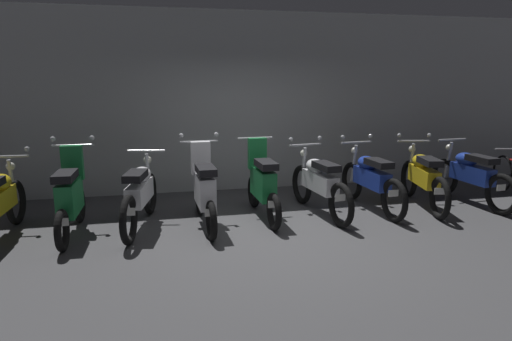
# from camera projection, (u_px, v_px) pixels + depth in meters

# --- Properties ---
(ground_plane) EXTENTS (80.00, 80.00, 0.00)m
(ground_plane) POSITION_uv_depth(u_px,v_px,m) (276.00, 235.00, 6.00)
(ground_plane) COLOR #424244
(back_wall) EXTENTS (16.00, 0.30, 3.27)m
(back_wall) POSITION_uv_depth(u_px,v_px,m) (239.00, 102.00, 8.30)
(back_wall) COLOR #9EA0A3
(back_wall) RESTS_ON ground
(motorbike_slot_1) EXTENTS (0.59, 1.68, 1.29)m
(motorbike_slot_1) POSITION_uv_depth(u_px,v_px,m) (70.00, 197.00, 5.94)
(motorbike_slot_1) COLOR black
(motorbike_slot_1) RESTS_ON ground
(motorbike_slot_2) EXTENTS (0.61, 1.93, 1.03)m
(motorbike_slot_2) POSITION_uv_depth(u_px,v_px,m) (140.00, 194.00, 6.24)
(motorbike_slot_2) COLOR black
(motorbike_slot_2) RESTS_ON ground
(motorbike_slot_3) EXTENTS (0.59, 1.68, 1.29)m
(motorbike_slot_3) POSITION_uv_depth(u_px,v_px,m) (204.00, 190.00, 6.31)
(motorbike_slot_3) COLOR black
(motorbike_slot_3) RESTS_ON ground
(motorbike_slot_4) EXTENTS (0.56, 1.68, 1.18)m
(motorbike_slot_4) POSITION_uv_depth(u_px,v_px,m) (262.00, 183.00, 6.69)
(motorbike_slot_4) COLOR black
(motorbike_slot_4) RESTS_ON ground
(motorbike_slot_5) EXTENTS (0.59, 1.95, 1.15)m
(motorbike_slot_5) POSITION_uv_depth(u_px,v_px,m) (319.00, 183.00, 6.86)
(motorbike_slot_5) COLOR black
(motorbike_slot_5) RESTS_ON ground
(motorbike_slot_6) EXTENTS (0.59, 1.95, 1.15)m
(motorbike_slot_6) POSITION_uv_depth(u_px,v_px,m) (371.00, 179.00, 7.11)
(motorbike_slot_6) COLOR black
(motorbike_slot_6) RESTS_ON ground
(motorbike_slot_7) EXTENTS (0.63, 1.93, 1.15)m
(motorbike_slot_7) POSITION_uv_depth(u_px,v_px,m) (423.00, 177.00, 7.25)
(motorbike_slot_7) COLOR black
(motorbike_slot_7) RESTS_ON ground
(motorbike_slot_8) EXTENTS (0.56, 1.95, 1.03)m
(motorbike_slot_8) POSITION_uv_depth(u_px,v_px,m) (471.00, 175.00, 7.44)
(motorbike_slot_8) COLOR black
(motorbike_slot_8) RESTS_ON ground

